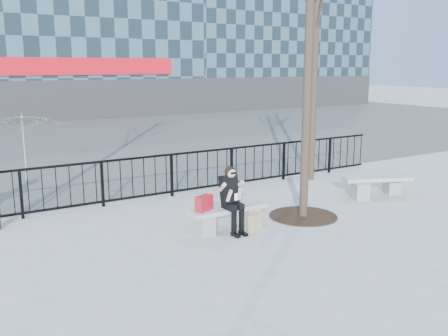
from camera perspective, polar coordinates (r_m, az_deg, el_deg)
ground at (r=10.20m, az=0.45°, el=-7.08°), size 120.00×120.00×0.00m
street_surface at (r=23.97m, az=-19.02°, el=3.20°), size 60.00×23.00×0.01m
railing at (r=12.60m, az=-6.82°, el=-0.90°), size 14.00×0.06×1.10m
tree_grate at (r=11.21m, az=9.02°, el=-5.43°), size 1.50×1.50×0.02m
bench_main at (r=10.11m, az=0.46°, el=-5.47°), size 1.65×0.46×0.49m
bench_second at (r=13.24m, az=17.07°, el=-1.78°), size 1.73×0.48×0.52m
seated_woman at (r=9.88m, az=0.95°, el=-3.65°), size 0.50×0.64×1.34m
handbag at (r=9.77m, az=-2.30°, el=-4.03°), size 0.40×0.29×0.30m
shopping_bag at (r=10.16m, az=3.63°, el=-6.20°), size 0.37×0.25×0.33m
vendor_umbrella at (r=14.96m, az=-21.84°, el=2.07°), size 2.43×2.47×2.00m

